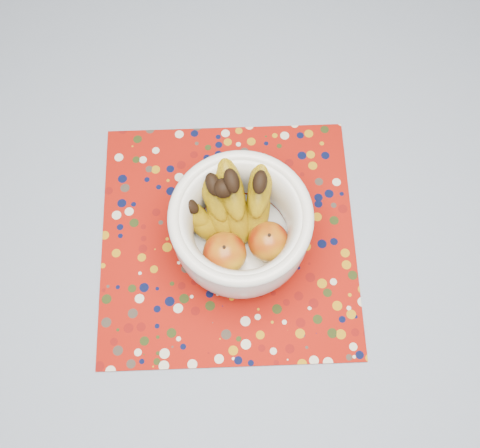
{
  "coord_description": "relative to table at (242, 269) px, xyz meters",
  "views": [
    {
      "loc": [
        -0.06,
        -0.27,
        1.64
      ],
      "look_at": [
        0.0,
        0.02,
        0.84
      ],
      "focal_mm": 42.0,
      "sensor_mm": 36.0,
      "label": 1
    }
  ],
  "objects": [
    {
      "name": "table",
      "position": [
        0.0,
        0.0,
        0.0
      ],
      "size": [
        1.2,
        1.2,
        0.75
      ],
      "color": "brown",
      "rests_on": "ground"
    },
    {
      "name": "tablecloth",
      "position": [
        0.0,
        0.0,
        0.08
      ],
      "size": [
        1.32,
        1.32,
        0.01
      ],
      "primitive_type": "cube",
      "color": "slate",
      "rests_on": "table"
    },
    {
      "name": "placemat",
      "position": [
        -0.02,
        0.03,
        0.09
      ],
      "size": [
        0.48,
        0.48,
        0.0
      ],
      "primitive_type": "cube",
      "rotation": [
        0.0,
        0.0,
        -0.17
      ],
      "color": "#921007",
      "rests_on": "tablecloth"
    },
    {
      "name": "fruit_bowl",
      "position": [
        -0.0,
        0.03,
        0.16
      ],
      "size": [
        0.24,
        0.22,
        0.16
      ],
      "color": "white",
      "rests_on": "placemat"
    }
  ]
}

